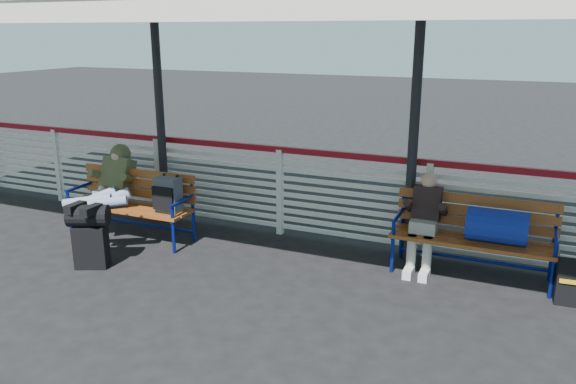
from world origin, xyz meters
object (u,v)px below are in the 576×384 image
at_px(bench_left, 143,197).
at_px(traveler_man, 105,194).
at_px(luggage_stack, 90,234).
at_px(companion_person, 424,221).
at_px(suitcase_side, 573,283).
at_px(bench_right, 487,228).

bearing_deg(bench_left, traveler_man, -134.81).
height_order(luggage_stack, traveler_man, traveler_man).
xyz_separation_m(luggage_stack, companion_person, (3.63, 1.52, 0.17)).
bearing_deg(suitcase_side, luggage_stack, -170.96).
bearing_deg(suitcase_side, traveler_man, -178.62).
relative_size(luggage_stack, bench_left, 0.43).
bearing_deg(traveler_man, companion_person, 11.89).
relative_size(luggage_stack, traveler_man, 0.48).
distance_m(companion_person, suitcase_side, 1.67).
distance_m(bench_left, companion_person, 3.67).
height_order(luggage_stack, bench_left, bench_left).
xyz_separation_m(companion_person, suitcase_side, (1.60, -0.30, -0.36)).
distance_m(luggage_stack, companion_person, 3.94).
relative_size(bench_left, traveler_man, 1.10).
height_order(traveler_man, suitcase_side, traveler_man).
height_order(bench_left, bench_right, bench_left).
bearing_deg(luggage_stack, bench_left, 65.94).
xyz_separation_m(bench_right, suitcase_side, (0.91, -0.30, -0.38)).
distance_m(traveler_man, suitcase_side, 5.62).
relative_size(traveler_man, suitcase_side, 3.47).
relative_size(bench_left, suitcase_side, 3.82).
xyz_separation_m(luggage_stack, bench_left, (-0.00, 1.03, 0.17)).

